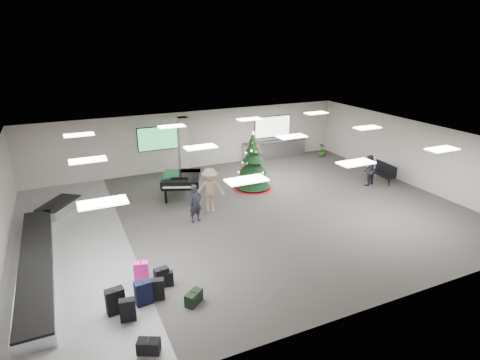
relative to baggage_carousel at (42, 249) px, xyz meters
name	(u,v)px	position (x,y,z in m)	size (l,w,h in m)	color
ground	(248,214)	(7.84, 0.08, -0.21)	(18.00, 18.00, 0.00)	#353331
room_envelope	(233,158)	(7.46, 0.75, 2.12)	(18.02, 14.02, 3.21)	#BAB2AA
baggage_carousel	(42,249)	(0.00, 0.00, 0.00)	(2.28, 9.71, 0.43)	silver
service_counter	(274,150)	(12.84, 6.73, 0.33)	(4.05, 0.65, 1.08)	silver
suitcase_0	(128,310)	(2.07, -4.62, 0.11)	(0.44, 0.29, 0.65)	black
suitcase_1	(157,289)	(2.98, -4.04, 0.11)	(0.46, 0.32, 0.66)	black
pink_suitcase	(141,272)	(2.76, -3.01, 0.12)	(0.47, 0.34, 0.69)	#F92099
suitcase_3	(162,278)	(3.26, -3.51, 0.10)	(0.45, 0.29, 0.65)	black
navy_suitcase	(143,293)	(2.60, -4.10, 0.14)	(0.49, 0.32, 0.73)	black
suitcase_5	(115,301)	(1.83, -4.17, 0.16)	(0.52, 0.32, 0.76)	black
green_duffel	(194,298)	(3.86, -4.67, -0.03)	(0.60, 0.55, 0.38)	black
suitcase_7	(168,279)	(3.43, -3.55, 0.03)	(0.37, 0.25, 0.50)	black
black_duffel	(149,346)	(2.30, -5.99, -0.04)	(0.61, 0.50, 0.37)	black
christmas_tree	(253,169)	(9.39, 2.73, 0.78)	(2.03, 2.03, 2.90)	maroon
grand_piano	(181,180)	(5.87, 3.04, 0.66)	(2.31, 2.59, 1.22)	black
bench	(383,171)	(15.85, 0.76, 0.34)	(0.65, 1.59, 0.98)	black
traveler_a	(195,204)	(5.63, 0.31, 0.57)	(0.57, 0.38, 1.57)	black
traveler_b	(210,190)	(6.52, 1.02, 0.75)	(1.25, 0.72, 1.93)	#96795D
traveler_bench	(368,170)	(14.79, 0.72, 0.56)	(0.75, 0.59, 1.55)	black
potted_plant_left	(253,156)	(11.19, 6.32, 0.23)	(0.49, 0.39, 0.89)	#123815
potted_plant_right	(322,150)	(15.70, 5.84, 0.20)	(0.46, 0.46, 0.82)	#123815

